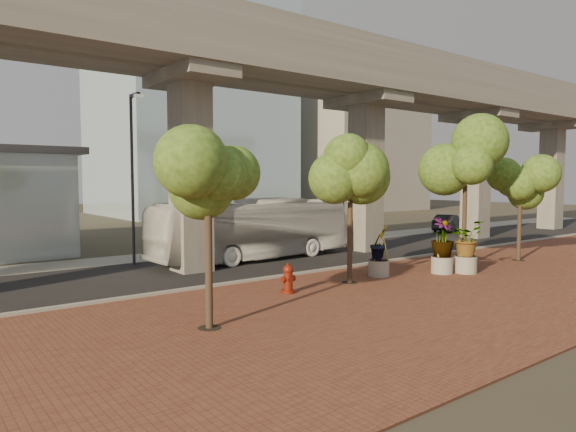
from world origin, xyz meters
TOP-DOWN VIEW (x-y plane):
  - ground at (0.00, 0.00)m, footprint 160.00×160.00m
  - brick_plaza at (0.00, -8.00)m, footprint 70.00×13.00m
  - asphalt_road at (0.00, 2.00)m, footprint 90.00×8.00m
  - curb_strip at (0.00, -2.00)m, footprint 70.00×0.25m
  - far_sidewalk at (0.00, 7.50)m, footprint 90.00×3.00m
  - transit_viaduct at (0.00, 2.00)m, footprint 72.00×5.60m
  - midrise_block at (38.00, 36.00)m, footprint 18.00×16.00m
  - transit_bus at (-1.62, 3.14)m, footprint 12.18×3.35m
  - parked_car at (20.27, 6.00)m, footprint 4.72×3.02m
  - fire_hydrant at (-5.34, -4.82)m, footprint 0.58×0.53m
  - planter_front at (3.96, -6.50)m, footprint 2.27×2.27m
  - planter_right at (3.00, -5.86)m, footprint 2.45×2.45m
  - planter_left at (0.06, -4.58)m, footprint 2.11×2.11m
  - street_tree_far_west at (-10.08, -7.15)m, footprint 3.27×3.27m
  - street_tree_near_west at (-2.03, -4.83)m, footprint 3.65×3.65m
  - street_tree_near_east at (5.28, -5.49)m, footprint 4.40×4.40m
  - street_tree_far_east at (9.62, -6.03)m, footprint 3.50×3.50m
  - streetlamp_west at (-7.55, 5.38)m, footprint 0.43×1.27m
  - streetlamp_east at (9.14, 7.17)m, footprint 0.36×1.07m

SIDE VIEW (x-z plane):
  - ground at x=0.00m, z-range 0.00..0.00m
  - asphalt_road at x=0.00m, z-range 0.00..0.04m
  - brick_plaza at x=0.00m, z-range 0.00..0.06m
  - far_sidewalk at x=0.00m, z-range 0.00..0.06m
  - curb_strip at x=0.00m, z-range 0.00..0.16m
  - fire_hydrant at x=-5.34m, z-range 0.04..1.21m
  - parked_car at x=20.27m, z-range 0.00..1.47m
  - planter_left at x=0.06m, z-range 0.31..2.62m
  - planter_front at x=3.96m, z-range 0.33..2.83m
  - planter_right at x=3.00m, z-range 0.34..2.95m
  - transit_bus at x=-1.62m, z-range 0.00..3.36m
  - street_tree_far_east at x=9.62m, z-range 1.25..6.87m
  - streetlamp_east at x=9.14m, z-range 0.62..7.98m
  - street_tree_far_west at x=-10.08m, z-range 1.46..7.28m
  - street_tree_near_west at x=-2.03m, z-range 1.47..7.66m
  - streetlamp_west at x=-7.55m, z-range 0.73..9.48m
  - street_tree_near_east at x=5.28m, z-range 1.74..9.16m
  - transit_viaduct at x=0.00m, z-range 1.09..13.49m
  - midrise_block at x=38.00m, z-range 0.00..24.00m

